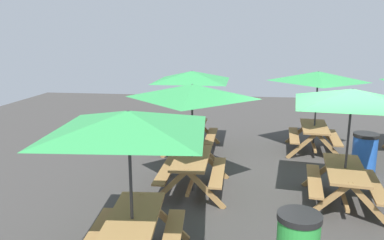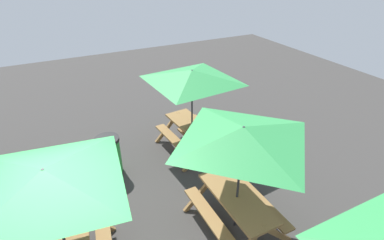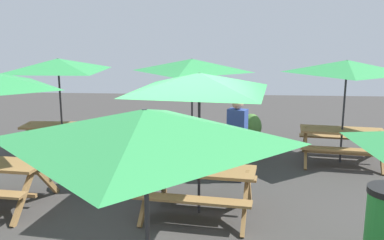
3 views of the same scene
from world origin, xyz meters
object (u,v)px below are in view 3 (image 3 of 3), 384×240
picnic_table_1 (192,73)px  picnic_table_5 (346,74)px  person_standing (237,138)px  potted_plant_0 (251,134)px  picnic_table_3 (199,93)px  picnic_table_7 (59,72)px  trash_bin_blue (99,163)px  picnic_table_6 (145,145)px

picnic_table_1 → picnic_table_5: size_ratio=1.00×
picnic_table_5 → person_standing: bearing=38.5°
potted_plant_0 → picnic_table_1: bearing=11.8°
picnic_table_3 → picnic_table_7: same height
picnic_table_5 → trash_bin_blue: 5.53m
picnic_table_1 → picnic_table_3: (-0.33, 3.05, 0.00)m
picnic_table_1 → trash_bin_blue: size_ratio=2.38×
picnic_table_6 → person_standing: size_ratio=1.40×
picnic_table_7 → person_standing: 4.41m
picnic_table_7 → picnic_table_5: bearing=178.3°
potted_plant_0 → person_standing: bearing=77.6°
picnic_table_1 → potted_plant_0: picnic_table_1 is taller
person_standing → picnic_table_7: bearing=-175.9°
picnic_table_1 → person_standing: size_ratio=1.40×
picnic_table_1 → picnic_table_3: 3.06m
picnic_table_7 → potted_plant_0: 4.68m
trash_bin_blue → person_standing: size_ratio=0.59×
picnic_table_1 → picnic_table_6: size_ratio=1.00×
picnic_table_5 → picnic_table_7: bearing=8.3°
picnic_table_3 → trash_bin_blue: size_ratio=2.86×
picnic_table_1 → picnic_table_6: same height
picnic_table_5 → trash_bin_blue: bearing=30.1°
picnic_table_3 → person_standing: bearing=-105.0°
picnic_table_6 → person_standing: picnic_table_6 is taller
picnic_table_3 → person_standing: (-0.65, -1.55, -1.10)m
picnic_table_1 → picnic_table_3: size_ratio=0.83×
trash_bin_blue → person_standing: person_standing is taller
picnic_table_3 → picnic_table_5: same height
picnic_table_1 → picnic_table_5: bearing=-174.7°
picnic_table_1 → potted_plant_0: 2.03m
picnic_table_3 → picnic_table_7: size_ratio=0.99×
trash_bin_blue → picnic_table_1: bearing=-127.3°
picnic_table_3 → person_standing: picnic_table_3 is taller
picnic_table_3 → potted_plant_0: bearing=-99.6°
potted_plant_0 → picnic_table_6: bearing=78.1°
picnic_table_3 → person_standing: size_ratio=1.68×
picnic_table_6 → person_standing: 4.80m
picnic_table_3 → picnic_table_5: (-3.03, -2.92, 0.00)m
picnic_table_3 → picnic_table_6: bearing=92.2°
picnic_table_6 → trash_bin_blue: size_ratio=2.38×
picnic_table_7 → person_standing: (-4.03, 1.40, -1.10)m
picnic_table_1 → person_standing: bearing=131.0°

